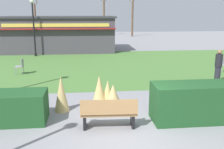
# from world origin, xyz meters

# --- Properties ---
(ground_plane) EXTENTS (80.00, 80.00, 0.00)m
(ground_plane) POSITION_xyz_m (0.00, 0.00, 0.00)
(ground_plane) COLOR gray
(lawn_patch) EXTENTS (36.00, 12.00, 0.01)m
(lawn_patch) POSITION_xyz_m (0.00, 10.16, 0.00)
(lawn_patch) COLOR #4C7A38
(lawn_patch) RESTS_ON ground_plane
(park_bench) EXTENTS (1.72, 0.59, 0.95)m
(park_bench) POSITION_xyz_m (-0.59, 0.49, 0.48)
(park_bench) COLOR #9E7547
(park_bench) RESTS_ON ground_plane
(hedge_left) EXTENTS (2.44, 1.10, 0.99)m
(hedge_left) POSITION_xyz_m (-3.76, 1.25, 0.49)
(hedge_left) COLOR #1E4C23
(hedge_left) RESTS_ON ground_plane
(hedge_right) EXTENTS (2.54, 1.10, 1.23)m
(hedge_right) POSITION_xyz_m (2.13, 0.80, 0.61)
(hedge_right) COLOR #1E4C23
(hedge_right) RESTS_ON ground_plane
(ornamental_grass_behind_left) EXTENTS (0.62, 0.62, 1.21)m
(ornamental_grass_behind_left) POSITION_xyz_m (-0.77, 2.30, 0.61)
(ornamental_grass_behind_left) COLOR tan
(ornamental_grass_behind_left) RESTS_ON ground_plane
(ornamental_grass_behind_right) EXTENTS (0.52, 0.52, 1.29)m
(ornamental_grass_behind_right) POSITION_xyz_m (-2.13, 2.06, 0.64)
(ornamental_grass_behind_right) COLOR tan
(ornamental_grass_behind_right) RESTS_ON ground_plane
(ornamental_grass_behind_center) EXTENTS (0.61, 0.61, 1.00)m
(ornamental_grass_behind_center) POSITION_xyz_m (-0.45, 2.36, 0.50)
(ornamental_grass_behind_center) COLOR tan
(ornamental_grass_behind_center) RESTS_ON ground_plane
(ornamental_grass_behind_far) EXTENTS (0.76, 0.76, 0.94)m
(ornamental_grass_behind_far) POSITION_xyz_m (-0.30, 2.00, 0.47)
(ornamental_grass_behind_far) COLOR tan
(ornamental_grass_behind_far) RESTS_ON ground_plane
(lamppost_far) EXTENTS (0.36, 0.36, 4.48)m
(lamppost_far) POSITION_xyz_m (-5.27, 14.37, 2.80)
(lamppost_far) COLOR black
(lamppost_far) RESTS_ON ground_plane
(trash_bin) EXTENTS (0.52, 0.52, 0.88)m
(trash_bin) POSITION_xyz_m (3.06, 0.99, 0.44)
(trash_bin) COLOR #2D4233
(trash_bin) RESTS_ON ground_plane
(food_kiosk) EXTENTS (9.90, 4.96, 3.11)m
(food_kiosk) POSITION_xyz_m (-3.55, 17.09, 1.57)
(food_kiosk) COLOR #47424C
(food_kiosk) RESTS_ON ground_plane
(cafe_chair_east) EXTENTS (0.46, 0.46, 0.89)m
(cafe_chair_east) POSITION_xyz_m (-4.93, 8.00, 0.53)
(cafe_chair_east) COLOR gray
(cafe_chair_east) RESTS_ON ground_plane
(person_strolling) EXTENTS (0.34, 0.34, 1.69)m
(person_strolling) POSITION_xyz_m (5.19, 4.95, 0.86)
(person_strolling) COLOR #23232D
(person_strolling) RESTS_ON ground_plane
(parked_car_west_slot) EXTENTS (4.34, 2.33, 1.20)m
(parked_car_west_slot) POSITION_xyz_m (-3.22, 25.65, 0.64)
(parked_car_west_slot) COLOR silver
(parked_car_west_slot) RESTS_ON ground_plane
(tree_left_bg) EXTENTS (0.91, 0.96, 6.15)m
(tree_left_bg) POSITION_xyz_m (5.66, 31.01, 2.71)
(tree_left_bg) COLOR brown
(tree_left_bg) RESTS_ON ground_plane
(tree_right_bg) EXTENTS (0.91, 0.96, 6.25)m
(tree_right_bg) POSITION_xyz_m (1.66, 33.17, 2.76)
(tree_right_bg) COLOR brown
(tree_right_bg) RESTS_ON ground_plane
(tree_center_bg) EXTENTS (0.91, 0.96, 5.71)m
(tree_center_bg) POSITION_xyz_m (-8.42, 32.48, 2.49)
(tree_center_bg) COLOR brown
(tree_center_bg) RESTS_ON ground_plane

